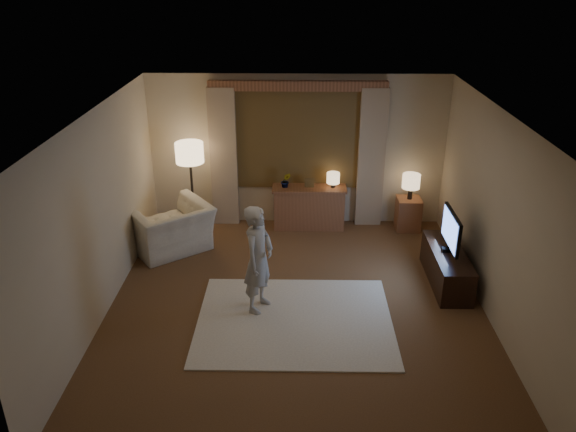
{
  "coord_description": "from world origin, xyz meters",
  "views": [
    {
      "loc": [
        0.0,
        -6.39,
        4.21
      ],
      "look_at": [
        -0.12,
        0.6,
        1.06
      ],
      "focal_mm": 35.0,
      "sensor_mm": 36.0,
      "label": 1
    }
  ],
  "objects_px": {
    "side_table": "(408,214)",
    "person": "(258,259)",
    "tv_stand": "(446,267)",
    "sideboard": "(309,208)",
    "armchair": "(170,228)"
  },
  "relations": [
    {
      "from": "armchair",
      "to": "sideboard",
      "type": "bearing_deg",
      "value": 165.1
    },
    {
      "from": "sideboard",
      "to": "person",
      "type": "xyz_separation_m",
      "value": [
        -0.7,
        -2.57,
        0.4
      ]
    },
    {
      "from": "side_table",
      "to": "tv_stand",
      "type": "distance_m",
      "value": 1.81
    },
    {
      "from": "side_table",
      "to": "person",
      "type": "xyz_separation_m",
      "value": [
        -2.4,
        -2.52,
        0.47
      ]
    },
    {
      "from": "side_table",
      "to": "person",
      "type": "height_order",
      "value": "person"
    },
    {
      "from": "side_table",
      "to": "person",
      "type": "distance_m",
      "value": 3.51
    },
    {
      "from": "side_table",
      "to": "tv_stand",
      "type": "bearing_deg",
      "value": -82.52
    },
    {
      "from": "side_table",
      "to": "tv_stand",
      "type": "height_order",
      "value": "side_table"
    },
    {
      "from": "side_table",
      "to": "sideboard",
      "type": "bearing_deg",
      "value": 178.32
    },
    {
      "from": "tv_stand",
      "to": "sideboard",
      "type": "bearing_deg",
      "value": 136.51
    },
    {
      "from": "sideboard",
      "to": "side_table",
      "type": "relative_size",
      "value": 2.14
    },
    {
      "from": "tv_stand",
      "to": "person",
      "type": "xyz_separation_m",
      "value": [
        -2.64,
        -0.73,
        0.5
      ]
    },
    {
      "from": "armchair",
      "to": "person",
      "type": "height_order",
      "value": "person"
    },
    {
      "from": "sideboard",
      "to": "side_table",
      "type": "height_order",
      "value": "sideboard"
    },
    {
      "from": "sideboard",
      "to": "side_table",
      "type": "bearing_deg",
      "value": -1.68
    }
  ]
}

